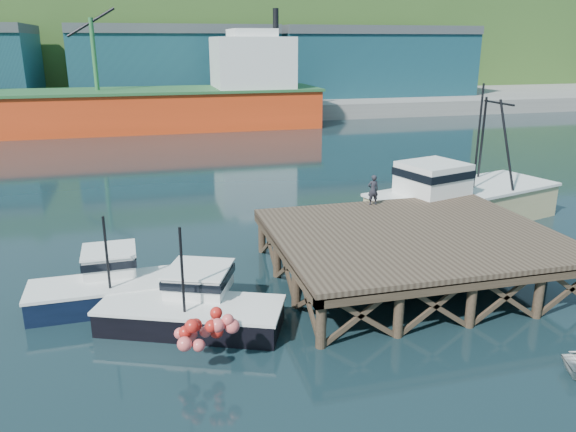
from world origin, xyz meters
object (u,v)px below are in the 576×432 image
object	(u,v)px
boat_black	(193,306)
dockworker	(373,190)
boat_navy	(111,285)
trawler	(460,195)

from	to	relation	value
boat_black	dockworker	distance (m)	11.71
boat_black	dockworker	size ratio (longest dim) A/B	4.59
boat_navy	trawler	xyz separation A→B (m)	(18.93, 5.83, 0.83)
boat_navy	trawler	world-z (taller)	trawler
boat_navy	dockworker	bearing A→B (deg)	14.77
boat_black	boat_navy	bearing A→B (deg)	161.13
boat_navy	trawler	size ratio (longest dim) A/B	0.51
boat_navy	dockworker	world-z (taller)	boat_navy
boat_navy	dockworker	distance (m)	13.29
boat_navy	trawler	distance (m)	19.82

